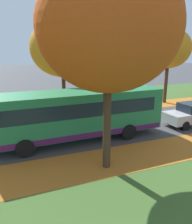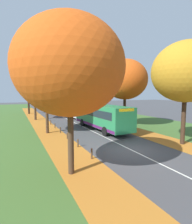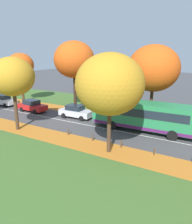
# 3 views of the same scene
# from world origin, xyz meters

# --- Properties ---
(grass_verge_left) EXTENTS (12.00, 90.00, 0.01)m
(grass_verge_left) POSITION_xyz_m (-9.20, 20.00, 0.00)
(grass_verge_left) COLOR #3D6028
(grass_verge_left) RESTS_ON ground
(leaf_litter_left) EXTENTS (2.80, 60.00, 0.00)m
(leaf_litter_left) POSITION_xyz_m (-4.60, 14.00, 0.01)
(leaf_litter_left) COLOR #B26B23
(leaf_litter_left) RESTS_ON grass_verge_left
(tree_left_near) EXTENTS (5.22, 5.22, 7.84)m
(tree_left_near) POSITION_xyz_m (-4.87, 8.54, 5.48)
(tree_left_near) COLOR #422D1E
(tree_left_near) RESTS_ON ground
(tree_left_mid) EXTENTS (4.31, 4.31, 7.46)m
(tree_left_mid) POSITION_xyz_m (-4.95, 19.28, 5.50)
(tree_left_mid) COLOR #422D1E
(tree_left_mid) RESTS_ON ground
(tree_right_near) EXTENTS (5.75, 5.75, 8.73)m
(tree_right_near) POSITION_xyz_m (5.05, 8.21, 6.13)
(tree_right_near) COLOR #422D1E
(tree_right_near) RESTS_ON ground
(bollard_third) EXTENTS (0.12, 0.12, 0.60)m
(bollard_third) POSITION_xyz_m (-3.58, 5.19, 0.30)
(bollard_third) COLOR #4C3823
(bollard_third) RESTS_ON ground
(bollard_fourth) EXTENTS (0.12, 0.12, 0.65)m
(bollard_fourth) POSITION_xyz_m (-3.57, 8.03, 0.33)
(bollard_fourth) COLOR #4C3823
(bollard_fourth) RESTS_ON ground
(bollard_fifth) EXTENTS (0.12, 0.12, 0.60)m
(bollard_fifth) POSITION_xyz_m (-3.55, 10.87, 0.30)
(bollard_fifth) COLOR #4C3823
(bollard_fifth) RESTS_ON ground
(bollard_sixth) EXTENTS (0.12, 0.12, 0.62)m
(bollard_sixth) POSITION_xyz_m (-3.53, 13.72, 0.31)
(bollard_sixth) COLOR #4C3823
(bollard_sixth) RESTS_ON ground
(bus) EXTENTS (2.86, 10.46, 2.98)m
(bus) POSITION_xyz_m (1.37, 7.90, 1.70)
(bus) COLOR #237A47
(bus) RESTS_ON ground
(car_silver_lead) EXTENTS (1.89, 4.26, 1.62)m
(car_silver_lead) POSITION_xyz_m (1.67, 16.53, 0.81)
(car_silver_lead) COLOR #B7BABF
(car_silver_lead) RESTS_ON ground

